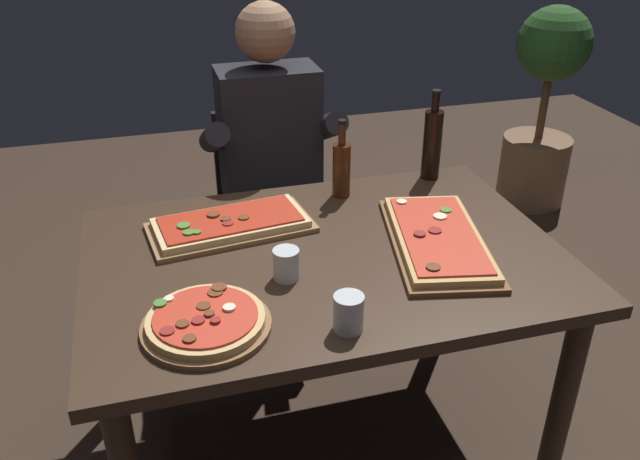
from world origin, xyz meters
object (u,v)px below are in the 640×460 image
Objects in this scene: pizza_rectangular_left at (438,239)px; tumbler_far_side at (349,313)px; pizza_rectangular_front at (230,225)px; tumbler_near_camera at (286,264)px; dining_table at (324,280)px; wine_bottle_dark at (432,143)px; seated_diner at (272,159)px; pizza_round_far at (206,322)px; potted_plant_corner at (543,109)px; diner_chair at (268,204)px; oil_bottle_amber at (342,168)px.

tumbler_far_side is at bearing -140.29° from pizza_rectangular_left.
tumbler_near_camera is at bearing -71.43° from pizza_rectangular_front.
dining_table is at bearing -40.98° from pizza_rectangular_front.
seated_diner is at bearing 148.73° from wine_bottle_dark.
pizza_rectangular_front is at bearing 74.24° from pizza_round_far.
potted_plant_corner is (1.34, 1.49, -0.19)m from pizza_rectangular_left.
diner_chair is at bearing -160.66° from potted_plant_corner.
pizza_rectangular_left is 0.45× the size of seated_diner.
pizza_round_far is 0.29× the size of potted_plant_corner.
pizza_rectangular_front is 1.64× the size of pizza_round_far.
seated_diner is at bearing 69.22° from pizza_round_far.
wine_bottle_dark is 0.97m from tumbler_far_side.
seated_diner is (-0.00, -0.12, 0.26)m from diner_chair.
pizza_rectangular_front is 0.64m from pizza_rectangular_left.
seated_diner is at bearing 90.03° from dining_table.
tumbler_near_camera is at bearing -173.43° from pizza_rectangular_left.
pizza_rectangular_front is (-0.25, 0.21, 0.11)m from dining_table.
tumbler_near_camera is at bearing 109.36° from tumbler_far_side.
dining_table is at bearing -89.97° from seated_diner.
seated_diner is (0.25, 0.52, -0.02)m from pizza_rectangular_front.
potted_plant_corner is (1.52, 1.09, -0.28)m from oil_bottle_amber.
wine_bottle_dark is at bearing 68.73° from pizza_rectangular_left.
potted_plant_corner is at bearing 46.38° from tumbler_far_side.
oil_bottle_amber reaches higher than pizza_rectangular_left.
potted_plant_corner reaches higher than tumbler_far_side.
potted_plant_corner is (1.68, 0.71, -0.18)m from seated_diner.
wine_bottle_dark is 0.78m from diner_chair.
diner_chair reaches higher than pizza_rectangular_front.
dining_table is 2.32× the size of pizza_rectangular_left.
dining_table is 0.35m from pizza_rectangular_front.
potted_plant_corner is at bearing 39.76° from pizza_round_far.
dining_table is 1.61× the size of diner_chair.
potted_plant_corner reaches higher than pizza_round_far.
pizza_rectangular_left is 1.84× the size of wine_bottle_dark.
dining_table is 4.26× the size of wine_bottle_dark.
pizza_rectangular_front is 5.96× the size of tumbler_near_camera.
potted_plant_corner is at bearing 19.34° from diner_chair.
seated_diner reaches higher than pizza_round_far.
diner_chair is (-0.00, 0.86, -0.16)m from dining_table.
dining_table is 0.71m from wine_bottle_dark.
potted_plant_corner reaches higher than diner_chair.
tumbler_near_camera is (-0.30, -0.46, -0.06)m from oil_bottle_amber.
pizza_rectangular_left is at bearing -66.35° from oil_bottle_amber.
potted_plant_corner reaches higher than wine_bottle_dark.
diner_chair is (0.38, 1.13, -0.27)m from pizza_round_far.
pizza_round_far is at bearing -142.66° from wine_bottle_dark.
seated_diner is at bearing -90.00° from diner_chair.
wine_bottle_dark is 0.29× the size of potted_plant_corner.
potted_plant_corner reaches higher than tumbler_near_camera.
pizza_round_far is (-0.38, -0.27, 0.12)m from dining_table.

